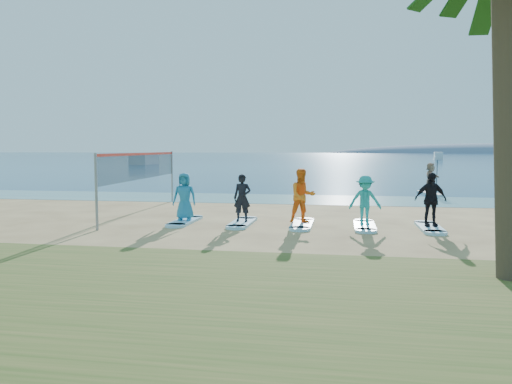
% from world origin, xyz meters
% --- Properties ---
extents(ground, '(600.00, 600.00, 0.00)m').
position_xyz_m(ground, '(0.00, 0.00, 0.00)').
color(ground, tan).
rests_on(ground, ground).
extents(shallow_water, '(600.00, 600.00, 0.00)m').
position_xyz_m(shallow_water, '(0.00, 10.50, 0.01)').
color(shallow_water, teal).
rests_on(shallow_water, ground).
extents(ocean, '(600.00, 600.00, 0.00)m').
position_xyz_m(ocean, '(0.00, 160.00, 0.01)').
color(ocean, navy).
rests_on(ocean, ground).
extents(island_ridge, '(220.00, 56.00, 18.00)m').
position_xyz_m(island_ridge, '(95.00, 300.00, 0.00)').
color(island_ridge, slate).
rests_on(island_ridge, ground).
extents(volleyball_net, '(0.70, 9.07, 2.50)m').
position_xyz_m(volleyball_net, '(-5.63, 3.97, 1.90)').
color(volleyball_net, gray).
rests_on(volleyball_net, ground).
extents(paddleboard, '(1.10, 3.07, 0.12)m').
position_xyz_m(paddleboard, '(7.47, 14.58, 0.06)').
color(paddleboard, silver).
rests_on(paddleboard, ground).
extents(paddleboarder, '(0.75, 1.65, 1.71)m').
position_xyz_m(paddleboarder, '(7.47, 14.58, 0.98)').
color(paddleboarder, tan).
rests_on(paddleboarder, paddleboard).
extents(boat_offshore_a, '(3.22, 7.52, 1.90)m').
position_xyz_m(boat_offshore_a, '(-30.65, 64.71, 0.00)').
color(boat_offshore_a, silver).
rests_on(boat_offshore_a, ground).
extents(boat_offshore_b, '(2.58, 6.82, 1.82)m').
position_xyz_m(boat_offshore_b, '(25.25, 111.12, 0.00)').
color(boat_offshore_b, silver).
rests_on(boat_offshore_b, ground).
extents(surfboard_0, '(0.70, 2.20, 0.09)m').
position_xyz_m(surfboard_0, '(-3.07, 1.62, 0.04)').
color(surfboard_0, '#9DD9F3').
rests_on(surfboard_0, ground).
extents(student_0, '(0.86, 0.59, 1.69)m').
position_xyz_m(student_0, '(-3.07, 1.62, 0.94)').
color(student_0, teal).
rests_on(student_0, surfboard_0).
extents(surfboard_1, '(0.70, 2.20, 0.09)m').
position_xyz_m(surfboard_1, '(-0.97, 1.62, 0.04)').
color(surfboard_1, '#9DD9F3').
rests_on(surfboard_1, ground).
extents(student_1, '(0.61, 0.40, 1.66)m').
position_xyz_m(student_1, '(-0.97, 1.62, 0.92)').
color(student_1, black).
rests_on(student_1, surfboard_1).
extents(surfboard_2, '(0.70, 2.20, 0.09)m').
position_xyz_m(surfboard_2, '(1.13, 1.62, 0.04)').
color(surfboard_2, '#9DD9F3').
rests_on(surfboard_2, ground).
extents(student_2, '(1.10, 0.99, 1.86)m').
position_xyz_m(student_2, '(1.13, 1.62, 1.02)').
color(student_2, orange).
rests_on(student_2, surfboard_2).
extents(surfboard_3, '(0.70, 2.20, 0.09)m').
position_xyz_m(surfboard_3, '(3.23, 1.62, 0.04)').
color(surfboard_3, '#9DD9F3').
rests_on(surfboard_3, ground).
extents(student_3, '(1.12, 0.72, 1.65)m').
position_xyz_m(student_3, '(3.23, 1.62, 0.91)').
color(student_3, teal).
rests_on(student_3, surfboard_3).
extents(surfboard_4, '(0.70, 2.20, 0.09)m').
position_xyz_m(surfboard_4, '(5.33, 1.62, 0.04)').
color(surfboard_4, '#9DD9F3').
rests_on(surfboard_4, ground).
extents(student_4, '(1.10, 0.61, 1.77)m').
position_xyz_m(student_4, '(5.33, 1.62, 0.98)').
color(student_4, black).
rests_on(student_4, surfboard_4).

